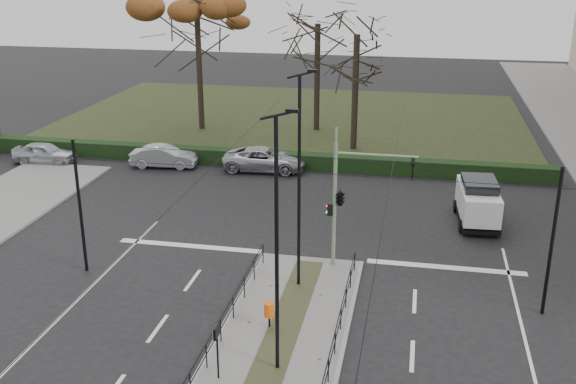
% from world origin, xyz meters
% --- Properties ---
extents(ground, '(140.00, 140.00, 0.00)m').
position_xyz_m(ground, '(0.00, 0.00, 0.00)').
color(ground, black).
rests_on(ground, ground).
extents(median_island, '(4.40, 15.00, 0.14)m').
position_xyz_m(median_island, '(0.00, -2.50, 0.07)').
color(median_island, '#605E5C').
rests_on(median_island, ground).
extents(park, '(38.00, 26.00, 0.10)m').
position_xyz_m(park, '(-6.00, 32.00, 0.05)').
color(park, '#253018').
rests_on(park, ground).
extents(hedge, '(38.00, 1.00, 1.00)m').
position_xyz_m(hedge, '(-6.00, 18.60, 0.50)').
color(hedge, black).
rests_on(hedge, ground).
extents(median_railing, '(4.14, 13.24, 0.92)m').
position_xyz_m(median_railing, '(0.00, -2.60, 0.98)').
color(median_railing, black).
rests_on(median_railing, median_island).
extents(catenary, '(20.00, 34.00, 6.00)m').
position_xyz_m(catenary, '(0.00, 1.62, 3.42)').
color(catenary, black).
rests_on(catenary, ground).
extents(traffic_light, '(3.81, 2.16, 5.60)m').
position_xyz_m(traffic_light, '(1.37, 4.50, 3.40)').
color(traffic_light, gray).
rests_on(traffic_light, median_island).
extents(litter_bin, '(0.39, 0.39, 1.00)m').
position_xyz_m(litter_bin, '(-0.57, -1.31, 0.85)').
color(litter_bin, black).
rests_on(litter_bin, median_island).
extents(info_panel, '(0.11, 0.50, 1.94)m').
position_xyz_m(info_panel, '(-1.51, -4.74, 1.66)').
color(info_panel, black).
rests_on(info_panel, median_island).
extents(streetlamp_median_near, '(0.74, 0.15, 8.85)m').
position_xyz_m(streetlamp_median_near, '(0.29, -3.79, 4.64)').
color(streetlamp_median_near, black).
rests_on(streetlamp_median_near, median_island).
extents(streetlamp_median_far, '(0.75, 0.15, 9.01)m').
position_xyz_m(streetlamp_median_far, '(-0.10, 2.27, 4.72)').
color(streetlamp_median_far, black).
rests_on(streetlamp_median_far, median_island).
extents(parked_car_first, '(4.25, 1.97, 1.41)m').
position_xyz_m(parked_car_first, '(-19.92, 16.39, 0.71)').
color(parked_car_first, '#ACAEB4').
rests_on(parked_car_first, ground).
extents(parked_car_second, '(4.42, 1.93, 1.41)m').
position_xyz_m(parked_car_second, '(-11.79, 17.13, 0.71)').
color(parked_car_second, '#ACAEB4').
rests_on(parked_car_second, ground).
extents(parked_car_fourth, '(5.42, 2.71, 1.47)m').
position_xyz_m(parked_car_fourth, '(-5.17, 17.70, 0.74)').
color(parked_car_fourth, '#ACAEB4').
rests_on(parked_car_fourth, ground).
extents(white_van, '(2.23, 4.49, 2.36)m').
position_xyz_m(white_van, '(7.65, 11.15, 1.23)').
color(white_van, white).
rests_on(white_van, ground).
extents(rust_tree, '(8.89, 8.89, 11.88)m').
position_xyz_m(rust_tree, '(-12.46, 27.06, 9.12)').
color(rust_tree, black).
rests_on(rust_tree, park).
extents(bare_tree_center, '(7.15, 7.15, 10.80)m').
position_xyz_m(bare_tree_center, '(-3.50, 28.54, 7.63)').
color(bare_tree_center, black).
rests_on(bare_tree_center, park).
extents(bare_tree_near, '(5.12, 5.12, 10.58)m').
position_xyz_m(bare_tree_near, '(-0.06, 23.63, 7.46)').
color(bare_tree_near, black).
rests_on(bare_tree_near, park).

